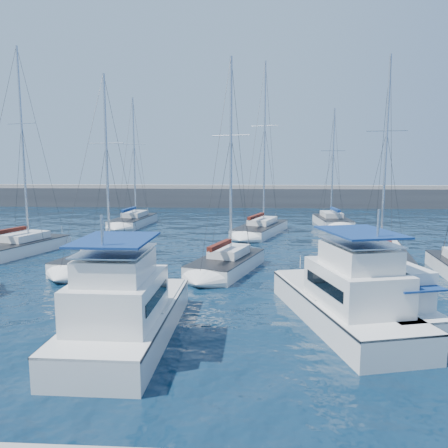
# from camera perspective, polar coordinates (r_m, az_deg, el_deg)

# --- Properties ---
(ground) EXTENTS (220.00, 220.00, 0.00)m
(ground) POSITION_cam_1_polar(r_m,az_deg,el_deg) (20.14, 0.99, -12.36)
(ground) COLOR black
(ground) RESTS_ON ground
(breakwater) EXTENTS (160.00, 6.00, 4.45)m
(breakwater) POSITION_cam_1_polar(r_m,az_deg,el_deg) (71.12, 2.67, 3.18)
(breakwater) COLOR #424244
(breakwater) RESTS_ON ground
(motor_yacht_port_inner) EXTENTS (3.61, 9.13, 4.69)m
(motor_yacht_port_inner) POSITION_cam_1_polar(r_m,az_deg,el_deg) (17.84, -12.84, -11.42)
(motor_yacht_port_inner) COLOR silver
(motor_yacht_port_inner) RESTS_ON ground
(motor_yacht_stbd_inner) EXTENTS (5.52, 10.05, 4.69)m
(motor_yacht_stbd_inner) POSITION_cam_1_polar(r_m,az_deg,el_deg) (19.81, 15.73, -9.55)
(motor_yacht_stbd_inner) COLOR silver
(motor_yacht_stbd_inner) RESTS_ON ground
(motor_yacht_stbd_outer) EXTENTS (3.87, 6.76, 3.20)m
(motor_yacht_stbd_outer) POSITION_cam_1_polar(r_m,az_deg,el_deg) (20.35, 20.30, -9.84)
(motor_yacht_stbd_outer) COLOR white
(motor_yacht_stbd_outer) RESTS_ON ground
(sailboat_mid_a) EXTENTS (5.19, 8.25, 16.06)m
(sailboat_mid_a) POSITION_cam_1_polar(r_m,az_deg,el_deg) (37.60, -24.90, -2.65)
(sailboat_mid_a) COLOR silver
(sailboat_mid_a) RESTS_ON ground
(sailboat_mid_b) EXTENTS (4.85, 8.60, 13.25)m
(sailboat_mid_b) POSITION_cam_1_polar(r_m,az_deg,el_deg) (31.16, -15.38, -4.33)
(sailboat_mid_b) COLOR white
(sailboat_mid_b) RESTS_ON ground
(sailboat_mid_c) EXTENTS (5.09, 7.66, 13.95)m
(sailboat_mid_c) POSITION_cam_1_polar(r_m,az_deg,el_deg) (28.46, 0.38, -5.16)
(sailboat_mid_c) COLOR silver
(sailboat_mid_c) RESTS_ON ground
(sailboat_mid_d) EXTENTS (4.86, 9.88, 14.79)m
(sailboat_mid_d) POSITION_cam_1_polar(r_m,az_deg,el_deg) (33.10, 19.93, -3.81)
(sailboat_mid_d) COLOR white
(sailboat_mid_d) RESTS_ON ground
(sailboat_back_a) EXTENTS (3.81, 8.60, 14.53)m
(sailboat_back_a) POSITION_cam_1_polar(r_m,az_deg,el_deg) (50.26, -11.74, 0.41)
(sailboat_back_a) COLOR silver
(sailboat_back_a) RESTS_ON ground
(sailboat_back_b) EXTENTS (6.01, 9.67, 17.05)m
(sailboat_back_b) POSITION_cam_1_polar(r_m,az_deg,el_deg) (43.40, 4.82, -0.61)
(sailboat_back_b) COLOR white
(sailboat_back_b) RESTS_ON ground
(sailboat_back_c) EXTENTS (3.40, 7.66, 13.30)m
(sailboat_back_c) POSITION_cam_1_polar(r_m,az_deg,el_deg) (50.36, 13.95, 0.35)
(sailboat_back_c) COLOR silver
(sailboat_back_c) RESTS_ON ground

